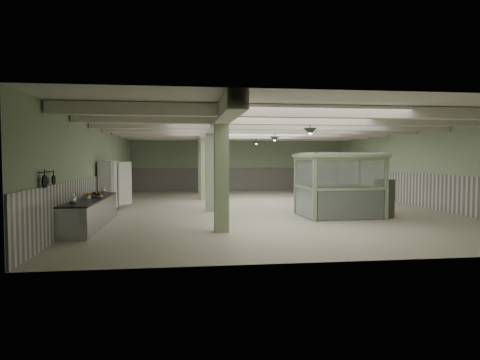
{
  "coord_description": "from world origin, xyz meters",
  "views": [
    {
      "loc": [
        -3.6,
        -18.57,
        2.2
      ],
      "look_at": [
        -1.36,
        -1.57,
        1.3
      ],
      "focal_mm": 32.0,
      "sensor_mm": 36.0,
      "label": 1
    }
  ],
  "objects": [
    {
      "name": "veg_colander",
      "position": [
        -6.39,
        -4.28,
        1.0
      ],
      "size": [
        0.45,
        0.45,
        0.2
      ],
      "primitive_type": null,
      "rotation": [
        0.0,
        0.0,
        0.03
      ],
      "color": "#3C3B40",
      "rests_on": "prep_counter"
    },
    {
      "name": "skillet_near",
      "position": [
        -6.88,
        -7.93,
        1.63
      ],
      "size": [
        0.04,
        0.31,
        0.31
      ],
      "primitive_type": "cylinder",
      "rotation": [
        0.0,
        1.57,
        0.0
      ],
      "color": "black",
      "rests_on": "hook_rail"
    },
    {
      "name": "wall_right",
      "position": [
        7.0,
        0.0,
        1.8
      ],
      "size": [
        0.02,
        20.0,
        3.6
      ],
      "primitive_type": "cube",
      "color": "#90A886",
      "rests_on": "floor"
    },
    {
      "name": "wainscot_left",
      "position": [
        -6.97,
        0.0,
        0.75
      ],
      "size": [
        0.05,
        19.9,
        1.5
      ],
      "primitive_type": "cube",
      "color": "white",
      "rests_on": "floor"
    },
    {
      "name": "skillet_far",
      "position": [
        -6.88,
        -7.22,
        1.63
      ],
      "size": [
        0.03,
        0.25,
        0.25
      ],
      "primitive_type": "cylinder",
      "rotation": [
        0.0,
        1.57,
        0.0
      ],
      "color": "black",
      "rests_on": "hook_rail"
    },
    {
      "name": "orange_bowl",
      "position": [
        -6.63,
        -4.69,
        0.95
      ],
      "size": [
        0.28,
        0.28,
        0.1
      ],
      "primitive_type": "cylinder",
      "rotation": [
        0.0,
        0.0,
        -0.01
      ],
      "color": "#B2B2B7",
      "rests_on": "prep_counter"
    },
    {
      "name": "walkin_cooler",
      "position": [
        -6.62,
        -0.42,
        0.97
      ],
      "size": [
        0.92,
        2.12,
        1.94
      ],
      "color": "silver",
      "rests_on": "floor"
    },
    {
      "name": "wainscot_right",
      "position": [
        6.97,
        0.0,
        0.75
      ],
      "size": [
        0.05,
        19.9,
        1.5
      ],
      "primitive_type": "cube",
      "color": "white",
      "rests_on": "floor"
    },
    {
      "name": "beam_d",
      "position": [
        0.0,
        0.0,
        3.42
      ],
      "size": [
        13.9,
        0.35,
        0.32
      ],
      "primitive_type": "cube",
      "color": "silver",
      "rests_on": "ceiling"
    },
    {
      "name": "wall_front",
      "position": [
        0.0,
        -10.0,
        1.8
      ],
      "size": [
        14.0,
        0.02,
        3.6
      ],
      "primitive_type": "cube",
      "color": "#90A886",
      "rests_on": "floor"
    },
    {
      "name": "floor",
      "position": [
        0.0,
        0.0,
        0.0
      ],
      "size": [
        20.0,
        20.0,
        0.0
      ],
      "primitive_type": "plane",
      "color": "beige",
      "rests_on": "ground"
    },
    {
      "name": "beam_e",
      "position": [
        0.0,
        2.5,
        3.42
      ],
      "size": [
        13.9,
        0.35,
        0.32
      ],
      "primitive_type": "cube",
      "color": "silver",
      "rests_on": "ceiling"
    },
    {
      "name": "pitcher_far",
      "position": [
        -6.5,
        -2.63,
        1.02
      ],
      "size": [
        0.17,
        0.2,
        0.25
      ],
      "primitive_type": null,
      "rotation": [
        0.0,
        0.0,
        0.02
      ],
      "color": "#AFAFB4",
      "rests_on": "prep_counter"
    },
    {
      "name": "beam_f",
      "position": [
        0.0,
        5.0,
        3.42
      ],
      "size": [
        13.9,
        0.35,
        0.32
      ],
      "primitive_type": "cube",
      "color": "silver",
      "rests_on": "ceiling"
    },
    {
      "name": "wall_back",
      "position": [
        0.0,
        10.0,
        1.8
      ],
      "size": [
        14.0,
        0.02,
        3.6
      ],
      "primitive_type": "cube",
      "color": "#90A886",
      "rests_on": "floor"
    },
    {
      "name": "column_a",
      "position": [
        -2.5,
        -6.0,
        1.8
      ],
      "size": [
        0.42,
        0.42,
        3.6
      ],
      "primitive_type": "cube",
      "color": "#A4B793",
      "rests_on": "floor"
    },
    {
      "name": "pendant_mid",
      "position": [
        0.5,
        0.5,
        3.05
      ],
      "size": [
        0.44,
        0.44,
        0.22
      ],
      "primitive_type": "cone",
      "rotation": [
        3.14,
        0.0,
        0.0
      ],
      "color": "#29372A",
      "rests_on": "ceiling"
    },
    {
      "name": "hook_rail",
      "position": [
        -6.93,
        -7.6,
        1.85
      ],
      "size": [
        0.02,
        1.2,
        0.02
      ],
      "primitive_type": "cylinder",
      "rotation": [
        1.57,
        0.0,
        0.0
      ],
      "color": "black",
      "rests_on": "wall_left"
    },
    {
      "name": "column_d",
      "position": [
        -2.5,
        8.0,
        1.8
      ],
      "size": [
        0.42,
        0.42,
        3.6
      ],
      "primitive_type": "cube",
      "color": "#A4B793",
      "rests_on": "floor"
    },
    {
      "name": "wainscot_back",
      "position": [
        0.0,
        9.97,
        0.75
      ],
      "size": [
        13.9,
        0.05,
        1.5
      ],
      "primitive_type": "cube",
      "color": "white",
      "rests_on": "floor"
    },
    {
      "name": "girder",
      "position": [
        -2.5,
        0.0,
        3.38
      ],
      "size": [
        0.45,
        19.9,
        0.4
      ],
      "primitive_type": "cube",
      "color": "silver",
      "rests_on": "ceiling"
    },
    {
      "name": "ceiling",
      "position": [
        0.0,
        0.0,
        3.6
      ],
      "size": [
        14.0,
        20.0,
        0.02
      ],
      "primitive_type": "cube",
      "color": "silver",
      "rests_on": "wall_back"
    },
    {
      "name": "beam_g",
      "position": [
        0.0,
        7.5,
        3.42
      ],
      "size": [
        13.9,
        0.35,
        0.32
      ],
      "primitive_type": "cube",
      "color": "silver",
      "rests_on": "ceiling"
    },
    {
      "name": "pendant_front",
      "position": [
        0.5,
        -5.0,
        3.05
      ],
      "size": [
        0.44,
        0.44,
        0.22
      ],
      "primitive_type": "cone",
      "rotation": [
        3.14,
        0.0,
        0.0
      ],
      "color": "#29372A",
      "rests_on": "ceiling"
    },
    {
      "name": "pitcher_near",
      "position": [
        -6.62,
        -6.47,
        1.06
      ],
      "size": [
        0.27,
        0.3,
        0.32
      ],
      "primitive_type": null,
      "rotation": [
        0.0,
        0.0,
        0.26
      ],
      "color": "#AFAFB4",
      "rests_on": "prep_counter"
    },
    {
      "name": "guard_booth",
      "position": [
        2.14,
        -3.27,
        1.61
      ],
      "size": [
        2.98,
        2.56,
        2.39
      ],
      "rotation": [
        0.0,
        0.0,
        0.04
      ],
      "color": "#92A886",
      "rests_on": "floor"
    },
    {
      "name": "filing_cabinet",
      "position": [
        3.74,
        -3.68,
        0.7
      ],
      "size": [
        0.54,
        0.7,
        1.4
      ],
      "primitive_type": "cube",
      "rotation": [
        0.0,
        0.0,
        0.14
      ],
      "color": "#5D6050",
      "rests_on": "floor"
    },
    {
      "name": "pendant_back",
      "position": [
        0.5,
        5.5,
        3.05
      ],
      "size": [
        0.44,
        0.44,
        0.22
      ],
      "primitive_type": "cone",
      "rotation": [
        3.14,
        0.0,
        0.0
      ],
      "color": "#29372A",
      "rests_on": "ceiling"
    },
    {
      "name": "beam_a",
      "position": [
        0.0,
        -7.5,
        3.42
      ],
      "size": [
        13.9,
        0.35,
        0.32
      ],
      "primitive_type": "cube",
      "color": "silver",
      "rests_on": "ceiling"
    },
    {
      "name": "beam_c",
      "position": [
        0.0,
        -2.5,
        3.42
      ],
      "size": [
        13.9,
        0.35,
        0.32
      ],
      "primitive_type": "cube",
      "color": "silver",
      "rests_on": "ceiling"
    },
    {
      "name": "prep_counter",
      "position": [
        -6.54,
        -4.55,
        0.46
      ],
      "size": [
        0.86,
        4.93,
        0.91
      ],
      "color": "#AFAFB4",
      "rests_on": "floor"
    },
    {
      "name": "column_c",
      "position": [
        -2.5,
        4.0,
        1.8
      ],
      "size": [
        0.42,
        0.42,
        3.6
      ],
      "primitive_type": "cube",
      "color": "#A4B793",
      "rests_on": "floor"
    },
    {
      "name": "beam_b",
      "position": [
        0.0,
        -5.0,
        3.42
      ],
      "size": [
        13.9,
        0.35,
        0.32
      ],
      "primitive_type": "cube",
      "color": "silver",
      "rests_on": "ceiling"
    },
    {
      "name": "wall_left",
      "position": [
        -7.0,
        0.0,
        1.8
      ],
      "size": [
        0.02,
        20.0,
        3.6
      ],
      "primitive_type": "cube",
      "color": "#90A886",
      "rests_on": "floor"
    },
    {
      "name": "column_b",
      "position": [
        -2.5,
        -1.0,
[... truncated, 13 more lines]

